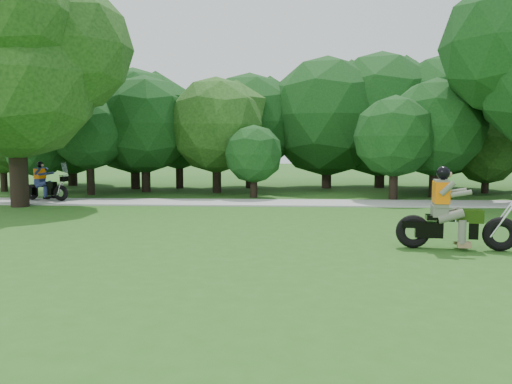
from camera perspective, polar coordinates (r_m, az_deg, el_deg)
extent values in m
plane|color=#285518|center=(12.59, 4.41, -5.66)|extent=(100.00, 100.00, 0.00)
cube|color=#A7A7A1|center=(20.49, 3.78, -1.24)|extent=(60.00, 2.20, 0.06)
cylinder|color=black|center=(27.74, -0.70, 2.34)|extent=(0.47, 0.47, 1.80)
sphere|color=#103714|center=(27.73, -0.71, 7.89)|extent=(5.49, 5.49, 5.49)
cylinder|color=black|center=(31.17, -20.24, 2.35)|extent=(0.53, 0.53, 1.80)
sphere|color=#103714|center=(31.17, -20.43, 7.99)|extent=(6.67, 6.67, 6.67)
cylinder|color=black|center=(28.64, -26.87, 1.43)|extent=(0.34, 0.34, 1.39)
sphere|color=#194112|center=(28.58, -27.01, 4.61)|extent=(2.76, 2.76, 2.76)
cylinder|color=black|center=(27.82, 8.07, 2.29)|extent=(0.53, 0.53, 1.80)
sphere|color=#103714|center=(27.82, 8.15, 8.54)|extent=(6.56, 6.56, 6.56)
cylinder|color=black|center=(27.72, -8.73, 2.22)|extent=(0.41, 0.41, 1.75)
sphere|color=#103714|center=(27.69, -8.80, 6.81)|extent=(4.13, 4.13, 4.13)
cylinder|color=black|center=(26.11, -23.62, 1.22)|extent=(0.35, 0.35, 1.38)
sphere|color=#103714|center=(26.06, -23.76, 4.93)|extent=(3.08, 3.08, 3.08)
cylinder|color=black|center=(28.69, 13.94, 2.28)|extent=(0.55, 0.55, 1.80)
sphere|color=#103714|center=(28.70, 14.09, 8.57)|extent=(6.92, 6.92, 6.92)
cylinder|color=black|center=(24.23, 19.66, 1.47)|extent=(0.42, 0.42, 1.72)
sphere|color=#103714|center=(24.19, 19.84, 6.95)|extent=(4.48, 4.48, 4.48)
cylinder|color=black|center=(22.72, -0.26, 0.77)|extent=(0.33, 0.33, 1.12)
sphere|color=#103714|center=(22.64, -0.26, 4.36)|extent=(2.66, 2.66, 2.66)
cylinder|color=black|center=(25.08, -4.50, 1.98)|extent=(0.44, 0.44, 1.80)
sphere|color=#194112|center=(25.05, -4.55, 7.60)|extent=(4.79, 4.79, 4.79)
cylinder|color=black|center=(28.95, 20.58, 2.12)|extent=(0.53, 0.53, 1.80)
sphere|color=#103714|center=(28.95, 20.79, 8.15)|extent=(6.61, 6.61, 6.61)
cylinder|color=black|center=(22.74, 15.43, 1.19)|extent=(0.38, 0.38, 1.60)
sphere|color=#103714|center=(22.68, 15.56, 6.15)|extent=(3.59, 3.59, 3.59)
cylinder|color=black|center=(27.87, -13.63, 2.20)|extent=(0.49, 0.49, 1.80)
sphere|color=#103714|center=(27.85, -13.76, 7.86)|extent=(5.71, 5.71, 5.71)
cylinder|color=black|center=(26.01, -12.47, 2.00)|extent=(0.45, 0.45, 1.80)
sphere|color=#103714|center=(25.98, -12.59, 7.53)|extent=(4.95, 4.95, 4.95)
cylinder|color=black|center=(27.22, 24.72, 0.93)|extent=(0.36, 0.36, 1.00)
sphere|color=#194112|center=(27.16, 24.84, 4.12)|extent=(3.13, 3.13, 3.13)
cylinder|color=black|center=(25.22, -18.38, 1.74)|extent=(0.37, 0.37, 1.80)
sphere|color=#103714|center=(25.18, -18.53, 6.36)|extent=(3.48, 3.48, 3.48)
cylinder|color=black|center=(21.40, -25.56, 4.08)|extent=(0.68, 0.68, 4.20)
sphere|color=#194112|center=(21.55, -25.89, 11.80)|extent=(6.40, 6.40, 6.40)
sphere|color=#194112|center=(21.68, -20.75, 15.16)|extent=(5.12, 5.12, 5.12)
torus|color=black|center=(12.28, 17.50, -4.32)|extent=(0.81, 0.33, 0.79)
torus|color=black|center=(12.65, 26.14, -4.35)|extent=(0.81, 0.33, 0.79)
cube|color=black|center=(12.38, 20.85, -4.08)|extent=(1.40, 0.46, 0.36)
cube|color=silver|center=(12.41, 21.72, -4.09)|extent=(0.59, 0.45, 0.45)
cube|color=black|center=(12.43, 23.16, -2.56)|extent=(0.63, 0.41, 0.29)
cube|color=black|center=(12.31, 20.20, -2.74)|extent=(0.63, 0.44, 0.11)
cylinder|color=silver|center=(12.61, 26.42, -2.58)|extent=(0.61, 0.13, 0.93)
cube|color=#585B4A|center=(12.29, 20.22, -2.01)|extent=(0.39, 0.47, 0.27)
cube|color=#585B4A|center=(12.25, 20.39, -0.14)|extent=(0.35, 0.51, 0.63)
cube|color=orange|center=(12.25, 20.39, -0.03)|extent=(0.39, 0.56, 0.49)
sphere|color=black|center=(12.22, 20.62, 2.06)|extent=(0.31, 0.31, 0.31)
torus|color=black|center=(23.28, -24.27, 0.00)|extent=(0.70, 0.35, 0.67)
torus|color=black|center=(22.33, -21.40, -0.11)|extent=(0.70, 0.35, 0.67)
cube|color=black|center=(22.91, -23.21, 0.08)|extent=(1.09, 0.49, 0.31)
cube|color=silver|center=(22.82, -22.93, 0.07)|extent=(0.53, 0.43, 0.38)
cube|color=black|center=(22.64, -22.49, 0.78)|extent=(0.55, 0.40, 0.25)
cube|color=black|center=(22.97, -23.46, 0.71)|extent=(0.56, 0.42, 0.10)
cylinder|color=silver|center=(22.28, -21.36, 0.75)|extent=(0.38, 0.14, 0.86)
cylinder|color=silver|center=(22.15, -21.07, 1.80)|extent=(0.19, 0.60, 0.03)
cube|color=black|center=(23.09, -24.53, 0.06)|extent=(0.42, 0.21, 0.33)
cube|color=black|center=(23.41, -23.85, 0.16)|extent=(0.42, 0.21, 0.33)
cube|color=#1B2548|center=(22.96, -23.48, 1.04)|extent=(0.37, 0.42, 0.23)
cube|color=#1B2548|center=(22.92, -23.47, 1.90)|extent=(0.34, 0.45, 0.54)
cube|color=orange|center=(22.92, -23.47, 1.95)|extent=(0.38, 0.50, 0.42)
sphere|color=black|center=(22.89, -23.46, 2.91)|extent=(0.27, 0.27, 0.27)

